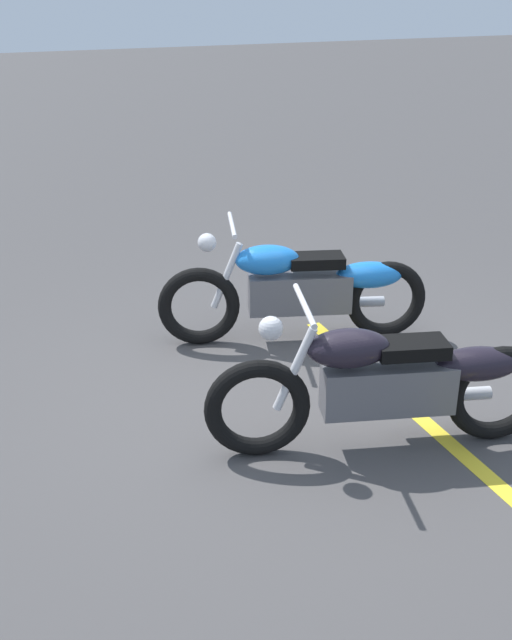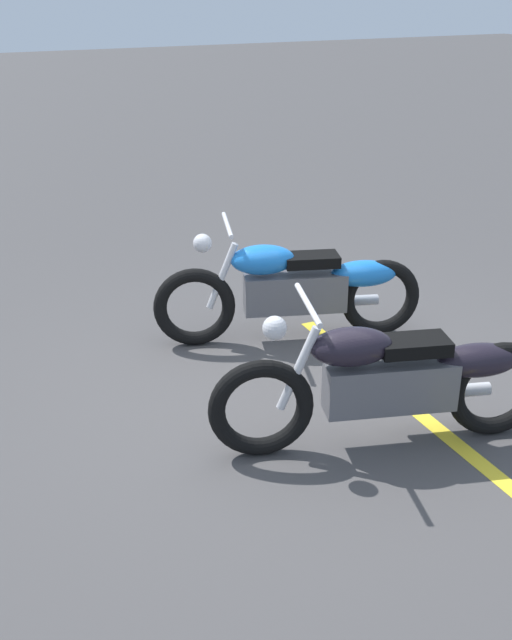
# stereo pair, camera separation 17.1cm
# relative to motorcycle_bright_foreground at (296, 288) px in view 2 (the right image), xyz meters

# --- Properties ---
(ground_plane) EXTENTS (60.00, 60.00, 0.00)m
(ground_plane) POSITION_rel_motorcycle_bright_foreground_xyz_m (0.39, 0.81, -0.46)
(ground_plane) COLOR #474444
(motorcycle_bright_foreground) EXTENTS (2.15, 0.87, 1.04)m
(motorcycle_bright_foreground) POSITION_rel_motorcycle_bright_foreground_xyz_m (0.00, 0.00, 0.00)
(motorcycle_bright_foreground) COLOR black
(motorcycle_bright_foreground) RESTS_ON ground
(motorcycle_dark_foreground) EXTENTS (2.16, 0.84, 1.04)m
(motorcycle_dark_foreground) POSITION_rel_motorcycle_bright_foreground_xyz_m (0.23, 1.64, 0.00)
(motorcycle_dark_foreground) COLOR black
(motorcycle_dark_foreground) RESTS_ON ground
(parking_stripe_near) EXTENTS (0.25, 3.20, 0.01)m
(parking_stripe_near) POSITION_rel_motorcycle_bright_foreground_xyz_m (-0.19, 1.37, -0.46)
(parking_stripe_near) COLOR yellow
(parking_stripe_near) RESTS_ON ground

